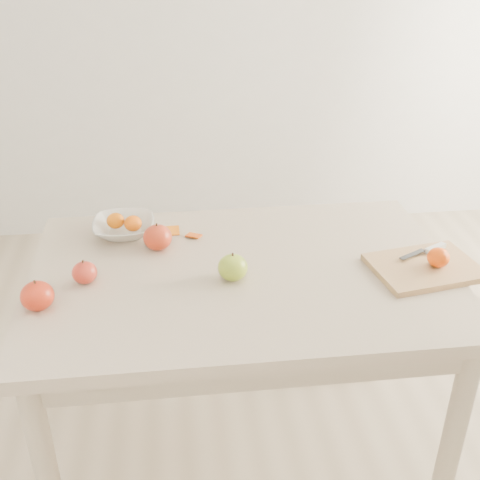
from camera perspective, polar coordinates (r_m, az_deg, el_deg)
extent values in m
plane|color=#C6B293|center=(2.19, 0.16, -19.79)|extent=(3.50, 3.50, 0.00)
cube|color=#C7B296|center=(1.72, 0.20, -3.44)|extent=(1.20, 0.80, 0.04)
cylinder|color=#BCAA8E|center=(2.23, -14.98, -7.73)|extent=(0.06, 0.06, 0.71)
cylinder|color=#BCAA8E|center=(2.31, 12.60, -5.92)|extent=(0.06, 0.06, 0.71)
cylinder|color=#BCAA8E|center=(1.84, 19.41, -17.82)|extent=(0.06, 0.06, 0.71)
cube|color=tan|center=(1.78, 17.11, -2.49)|extent=(0.32, 0.26, 0.02)
ellipsoid|color=#E05607|center=(1.77, 18.29, -1.58)|extent=(0.06, 0.06, 0.05)
imported|color=silver|center=(1.92, -10.94, 1.19)|extent=(0.19, 0.19, 0.05)
ellipsoid|color=orange|center=(1.92, -11.72, 1.81)|extent=(0.06, 0.06, 0.05)
ellipsoid|color=#DB6707|center=(1.89, -10.12, 1.57)|extent=(0.06, 0.06, 0.05)
cube|color=orange|center=(1.91, -6.66, 0.75)|extent=(0.06, 0.05, 0.01)
cube|color=#C5490D|center=(1.88, -4.41, 0.36)|extent=(0.06, 0.05, 0.01)
cube|color=white|center=(1.85, 18.03, -0.74)|extent=(0.07, 0.05, 0.01)
cube|color=#323539|center=(1.80, 16.04, -1.31)|extent=(0.09, 0.06, 0.00)
ellipsoid|color=#709813|center=(1.65, -0.69, -2.62)|extent=(0.08, 0.08, 0.07)
ellipsoid|color=maroon|center=(1.69, -14.53, -3.01)|extent=(0.07, 0.07, 0.06)
ellipsoid|color=#9F120D|center=(1.61, -18.67, -5.05)|extent=(0.08, 0.08, 0.08)
ellipsoid|color=maroon|center=(1.81, -7.82, 0.25)|extent=(0.09, 0.09, 0.08)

